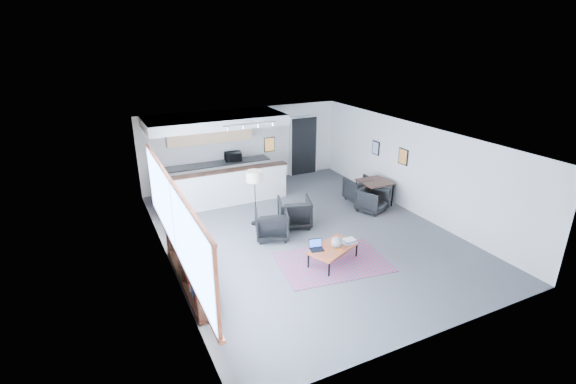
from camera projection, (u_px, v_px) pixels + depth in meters
name	position (u px, v px, depth m)	size (l,w,h in m)	color
room	(305.00, 187.00, 10.55)	(7.02, 9.02, 2.62)	#4A4A4C
window	(174.00, 220.00, 8.32)	(0.10, 5.95, 1.66)	#8CBFFF
console	(189.00, 271.00, 8.67)	(0.35, 3.00, 0.80)	#331B12
kitchenette	(216.00, 154.00, 13.14)	(4.20, 1.96, 2.60)	white
doorway	(303.00, 145.00, 15.28)	(1.10, 0.12, 2.15)	black
track_light	(250.00, 125.00, 11.71)	(1.60, 0.07, 0.15)	silver
wall_art_lower	(403.00, 157.00, 12.21)	(0.03, 0.38, 0.48)	black
wall_art_upper	(376.00, 148.00, 13.32)	(0.03, 0.34, 0.44)	black
kilim_rug	(333.00, 262.00, 9.61)	(2.66, 2.00, 0.01)	#61334E
coffee_table	(333.00, 248.00, 9.48)	(1.38, 1.10, 0.40)	brown
laptop	(316.00, 246.00, 9.36)	(0.35, 0.30, 0.22)	black
ceramic_pot	(337.00, 242.00, 9.39)	(0.26, 0.26, 0.26)	gray
book_stack	(349.00, 241.00, 9.65)	(0.32, 0.26, 0.10)	silver
coaster	(340.00, 250.00, 9.34)	(0.14, 0.14, 0.01)	#E5590C
armchair_left	(272.00, 223.00, 10.62)	(0.81, 0.76, 0.84)	black
armchair_right	(295.00, 211.00, 11.28)	(0.85, 0.79, 0.87)	black
floor_lamp	(255.00, 178.00, 11.07)	(0.51, 0.51, 1.53)	black
dining_table	(375.00, 183.00, 12.64)	(0.89, 0.89, 0.74)	#331B12
dining_chair_near	(372.00, 201.00, 12.25)	(0.64, 0.60, 0.66)	black
dining_chair_far	(360.00, 191.00, 12.97)	(0.69, 0.64, 0.71)	black
microwave	(233.00, 156.00, 13.89)	(0.54, 0.30, 0.37)	black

